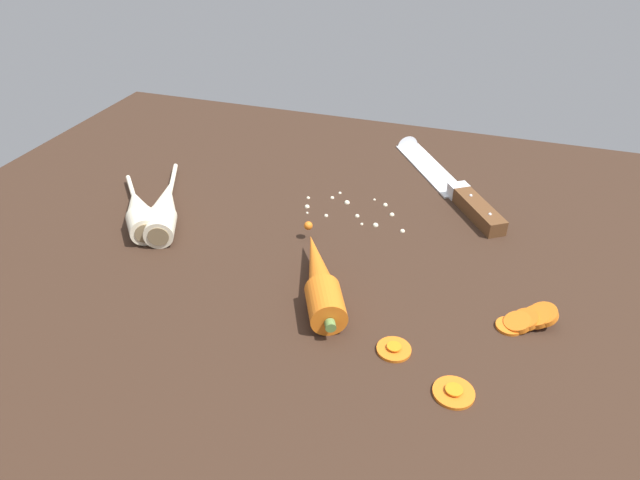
% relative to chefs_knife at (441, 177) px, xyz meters
% --- Properties ---
extents(ground_plane, '(1.20, 0.90, 0.04)m').
position_rel_chefs_knife_xyz_m(ground_plane, '(-0.13, -0.23, -0.03)').
color(ground_plane, '#332116').
extents(chefs_knife, '(0.22, 0.31, 0.04)m').
position_rel_chefs_knife_xyz_m(chefs_knife, '(0.00, 0.00, 0.00)').
color(chefs_knife, silver).
rests_on(chefs_knife, ground_plane).
extents(whole_carrot, '(0.11, 0.19, 0.04)m').
position_rel_chefs_knife_xyz_m(whole_carrot, '(-0.10, -0.34, 0.01)').
color(whole_carrot, orange).
rests_on(whole_carrot, ground_plane).
extents(parsnip_front, '(0.12, 0.22, 0.04)m').
position_rel_chefs_knife_xyz_m(parsnip_front, '(-0.36, -0.25, 0.01)').
color(parsnip_front, beige).
rests_on(parsnip_front, ground_plane).
extents(parsnip_mid_left, '(0.15, 0.16, 0.04)m').
position_rel_chefs_knife_xyz_m(parsnip_mid_left, '(-0.40, -0.27, 0.01)').
color(parsnip_mid_left, beige).
rests_on(parsnip_mid_left, ground_plane).
extents(carrot_slice_stack, '(0.07, 0.05, 0.03)m').
position_rel_chefs_knife_xyz_m(carrot_slice_stack, '(0.14, -0.32, 0.00)').
color(carrot_slice_stack, orange).
rests_on(carrot_slice_stack, ground_plane).
extents(carrot_slice_stray_near, '(0.04, 0.04, 0.01)m').
position_rel_chefs_knife_xyz_m(carrot_slice_stray_near, '(0.08, -0.45, -0.00)').
color(carrot_slice_stray_near, orange).
rests_on(carrot_slice_stray_near, ground_plane).
extents(carrot_slice_stray_mid, '(0.04, 0.04, 0.01)m').
position_rel_chefs_knife_xyz_m(carrot_slice_stray_mid, '(0.01, -0.41, -0.00)').
color(carrot_slice_stray_mid, orange).
rests_on(carrot_slice_stray_mid, ground_plane).
extents(mince_crumbs, '(0.17, 0.08, 0.01)m').
position_rel_chefs_knife_xyz_m(mince_crumbs, '(-0.11, -0.14, -0.00)').
color(mince_crumbs, beige).
rests_on(mince_crumbs, ground_plane).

